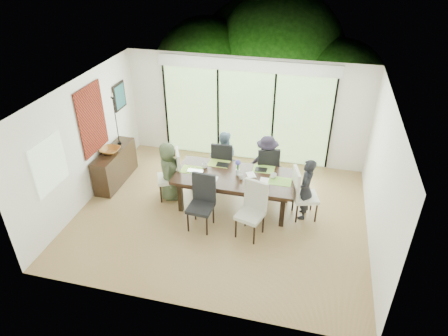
% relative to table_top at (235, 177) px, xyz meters
% --- Properties ---
extents(floor, '(6.00, 5.00, 0.01)m').
position_rel_table_top_xyz_m(floor, '(-0.21, -0.35, -0.76)').
color(floor, brown).
rests_on(floor, ground).
extents(ceiling, '(6.00, 5.00, 0.01)m').
position_rel_table_top_xyz_m(ceiling, '(-0.21, -0.35, 1.95)').
color(ceiling, white).
rests_on(ceiling, wall_back).
extents(wall_back, '(6.00, 0.02, 2.70)m').
position_rel_table_top_xyz_m(wall_back, '(-0.21, 2.16, 0.59)').
color(wall_back, white).
rests_on(wall_back, floor).
extents(wall_front, '(6.00, 0.02, 2.70)m').
position_rel_table_top_xyz_m(wall_front, '(-0.21, -2.86, 0.59)').
color(wall_front, white).
rests_on(wall_front, floor).
extents(wall_left, '(0.02, 5.00, 2.70)m').
position_rel_table_top_xyz_m(wall_left, '(-3.22, -0.35, 0.59)').
color(wall_left, silver).
rests_on(wall_left, floor).
extents(wall_right, '(0.02, 5.00, 2.70)m').
position_rel_table_top_xyz_m(wall_right, '(2.80, -0.35, 0.59)').
color(wall_right, beige).
rests_on(wall_right, floor).
extents(glass_doors, '(4.20, 0.02, 2.30)m').
position_rel_table_top_xyz_m(glass_doors, '(-0.21, 2.12, 0.44)').
color(glass_doors, '#598C3F').
rests_on(glass_doors, wall_back).
extents(blinds_header, '(4.40, 0.06, 0.28)m').
position_rel_table_top_xyz_m(blinds_header, '(-0.21, 2.11, 1.74)').
color(blinds_header, white).
rests_on(blinds_header, wall_back).
extents(mullion_a, '(0.05, 0.04, 2.30)m').
position_rel_table_top_xyz_m(mullion_a, '(-2.31, 2.11, 0.44)').
color(mullion_a, black).
rests_on(mullion_a, wall_back).
extents(mullion_b, '(0.05, 0.04, 2.30)m').
position_rel_table_top_xyz_m(mullion_b, '(-0.91, 2.11, 0.44)').
color(mullion_b, black).
rests_on(mullion_b, wall_back).
extents(mullion_c, '(0.05, 0.04, 2.30)m').
position_rel_table_top_xyz_m(mullion_c, '(0.49, 2.11, 0.44)').
color(mullion_c, black).
rests_on(mullion_c, wall_back).
extents(mullion_d, '(0.05, 0.04, 2.30)m').
position_rel_table_top_xyz_m(mullion_d, '(1.89, 2.11, 0.44)').
color(mullion_d, black).
rests_on(mullion_d, wall_back).
extents(side_window, '(0.02, 0.90, 1.00)m').
position_rel_table_top_xyz_m(side_window, '(-3.18, -1.55, 0.74)').
color(side_window, '#8CAD7F').
rests_on(side_window, wall_left).
extents(deck, '(6.00, 1.80, 0.10)m').
position_rel_table_top_xyz_m(deck, '(-0.21, 3.05, -0.81)').
color(deck, brown).
rests_on(deck, ground).
extents(rail_top, '(6.00, 0.08, 0.06)m').
position_rel_table_top_xyz_m(rail_top, '(-0.21, 3.85, -0.21)').
color(rail_top, brown).
rests_on(rail_top, deck).
extents(foliage_left, '(3.20, 3.20, 3.20)m').
position_rel_table_top_xyz_m(foliage_left, '(-2.01, 4.85, 0.68)').
color(foliage_left, '#14380F').
rests_on(foliage_left, ground).
extents(foliage_mid, '(4.00, 4.00, 4.00)m').
position_rel_table_top_xyz_m(foliage_mid, '(0.19, 5.45, 1.04)').
color(foliage_mid, '#14380F').
rests_on(foliage_mid, ground).
extents(foliage_right, '(2.80, 2.80, 2.80)m').
position_rel_table_top_xyz_m(foliage_right, '(1.99, 4.65, 0.50)').
color(foliage_right, '#14380F').
rests_on(foliage_right, ground).
extents(foliage_far, '(3.60, 3.60, 3.60)m').
position_rel_table_top_xyz_m(foliage_far, '(-0.81, 6.15, 0.86)').
color(foliage_far, '#14380F').
rests_on(foliage_far, ground).
extents(table_top, '(2.52, 1.15, 0.06)m').
position_rel_table_top_xyz_m(table_top, '(0.00, 0.00, 0.00)').
color(table_top, black).
rests_on(table_top, floor).
extents(table_apron, '(2.31, 0.94, 0.10)m').
position_rel_table_top_xyz_m(table_apron, '(0.00, 0.00, -0.09)').
color(table_apron, black).
rests_on(table_apron, floor).
extents(table_leg_fl, '(0.09, 0.09, 0.72)m').
position_rel_table_top_xyz_m(table_leg_fl, '(-1.08, -0.43, -0.39)').
color(table_leg_fl, black).
rests_on(table_leg_fl, floor).
extents(table_leg_fr, '(0.09, 0.09, 0.72)m').
position_rel_table_top_xyz_m(table_leg_fr, '(1.08, -0.43, -0.39)').
color(table_leg_fr, black).
rests_on(table_leg_fr, floor).
extents(table_leg_bl, '(0.09, 0.09, 0.72)m').
position_rel_table_top_xyz_m(table_leg_bl, '(-1.08, 0.43, -0.39)').
color(table_leg_bl, black).
rests_on(table_leg_bl, floor).
extents(table_leg_br, '(0.09, 0.09, 0.72)m').
position_rel_table_top_xyz_m(table_leg_br, '(1.08, 0.43, -0.39)').
color(table_leg_br, black).
rests_on(table_leg_br, floor).
extents(chair_left_end, '(0.64, 0.64, 1.15)m').
position_rel_table_top_xyz_m(chair_left_end, '(-1.50, 0.00, -0.18)').
color(chair_left_end, white).
rests_on(chair_left_end, floor).
extents(chair_right_end, '(0.60, 0.60, 1.15)m').
position_rel_table_top_xyz_m(chair_right_end, '(1.50, 0.00, -0.18)').
color(chair_right_end, silver).
rests_on(chair_right_end, floor).
extents(chair_far_left, '(0.50, 0.50, 1.15)m').
position_rel_table_top_xyz_m(chair_far_left, '(-0.45, 0.85, -0.18)').
color(chair_far_left, black).
rests_on(chair_far_left, floor).
extents(chair_far_right, '(0.60, 0.60, 1.15)m').
position_rel_table_top_xyz_m(chair_far_right, '(0.55, 0.85, -0.18)').
color(chair_far_right, black).
rests_on(chair_far_right, floor).
extents(chair_near_left, '(0.51, 0.51, 1.15)m').
position_rel_table_top_xyz_m(chair_near_left, '(-0.50, -0.87, -0.18)').
color(chair_near_left, black).
rests_on(chair_near_left, floor).
extents(chair_near_right, '(0.60, 0.60, 1.15)m').
position_rel_table_top_xyz_m(chair_near_right, '(0.50, -0.87, -0.18)').
color(chair_near_right, beige).
rests_on(chair_near_right, floor).
extents(person_left_end, '(0.54, 0.71, 1.35)m').
position_rel_table_top_xyz_m(person_left_end, '(-1.48, 0.00, -0.08)').
color(person_left_end, '#465337').
rests_on(person_left_end, floor).
extents(person_right_end, '(0.43, 0.65, 1.35)m').
position_rel_table_top_xyz_m(person_right_end, '(1.48, 0.00, -0.08)').
color(person_right_end, black).
rests_on(person_right_end, floor).
extents(person_far_left, '(0.70, 0.51, 1.35)m').
position_rel_table_top_xyz_m(person_far_left, '(-0.45, 0.83, -0.08)').
color(person_far_left, '#6F8BA1').
rests_on(person_far_left, floor).
extents(person_far_right, '(0.65, 0.42, 1.35)m').
position_rel_table_top_xyz_m(person_far_right, '(0.55, 0.83, -0.08)').
color(person_far_right, black).
rests_on(person_far_right, floor).
extents(placemat_left, '(0.46, 0.34, 0.01)m').
position_rel_table_top_xyz_m(placemat_left, '(-0.95, 0.00, 0.03)').
color(placemat_left, olive).
rests_on(placemat_left, table_top).
extents(placemat_right, '(0.46, 0.34, 0.01)m').
position_rel_table_top_xyz_m(placemat_right, '(0.95, 0.00, 0.03)').
color(placemat_right, '#74AB3D').
rests_on(placemat_right, table_top).
extents(placemat_far_l, '(0.46, 0.34, 0.01)m').
position_rel_table_top_xyz_m(placemat_far_l, '(-0.45, 0.40, 0.03)').
color(placemat_far_l, '#9AB641').
rests_on(placemat_far_l, table_top).
extents(placemat_far_r, '(0.46, 0.34, 0.01)m').
position_rel_table_top_xyz_m(placemat_far_r, '(0.55, 0.40, 0.03)').
color(placemat_far_r, '#81B741').
rests_on(placemat_far_r, table_top).
extents(placemat_paper, '(0.46, 0.34, 0.01)m').
position_rel_table_top_xyz_m(placemat_paper, '(-0.55, -0.30, 0.03)').
color(placemat_paper, white).
rests_on(placemat_paper, table_top).
extents(tablet_far_l, '(0.27, 0.19, 0.01)m').
position_rel_table_top_xyz_m(tablet_far_l, '(-0.35, 0.35, 0.04)').
color(tablet_far_l, black).
rests_on(tablet_far_l, table_top).
extents(tablet_far_r, '(0.25, 0.18, 0.01)m').
position_rel_table_top_xyz_m(tablet_far_r, '(0.50, 0.35, 0.04)').
color(tablet_far_r, black).
rests_on(tablet_far_r, table_top).
extents(papers, '(0.31, 0.23, 0.00)m').
position_rel_table_top_xyz_m(papers, '(0.70, -0.05, 0.03)').
color(papers, white).
rests_on(papers, table_top).
extents(platter_base, '(0.27, 0.27, 0.03)m').
position_rel_table_top_xyz_m(platter_base, '(-0.55, -0.30, 0.05)').
color(platter_base, white).
rests_on(platter_base, table_top).
extents(platter_snacks, '(0.21, 0.21, 0.01)m').
position_rel_table_top_xyz_m(platter_snacks, '(-0.55, -0.30, 0.07)').
color(platter_snacks, orange).
rests_on(platter_snacks, table_top).
extents(vase, '(0.08, 0.08, 0.13)m').
position_rel_table_top_xyz_m(vase, '(0.05, 0.05, 0.09)').
color(vase, silver).
rests_on(vase, table_top).
extents(hyacinth_stems, '(0.04, 0.04, 0.17)m').
position_rel_table_top_xyz_m(hyacinth_stems, '(0.05, 0.05, 0.22)').
color(hyacinth_stems, '#337226').
rests_on(hyacinth_stems, table_top).
extents(hyacinth_blooms, '(0.12, 0.12, 0.12)m').
position_rel_table_top_xyz_m(hyacinth_blooms, '(0.05, 0.05, 0.33)').
color(hyacinth_blooms, '#4E4ABB').
rests_on(hyacinth_blooms, table_top).
extents(laptop, '(0.36, 0.24, 0.03)m').
position_rel_table_top_xyz_m(laptop, '(-0.85, -0.10, 0.05)').
color(laptop, silver).
rests_on(laptop, table_top).
extents(cup_a, '(0.17, 0.17, 0.10)m').
position_rel_table_top_xyz_m(cup_a, '(-0.70, 0.15, 0.08)').
color(cup_a, white).
rests_on(cup_a, table_top).
extents(cup_b, '(0.14, 0.14, 0.10)m').
position_rel_table_top_xyz_m(cup_b, '(0.15, -0.10, 0.08)').
color(cup_b, white).
rests_on(cup_b, table_top).
extents(cup_c, '(0.18, 0.18, 0.10)m').
position_rel_table_top_xyz_m(cup_c, '(0.80, 0.10, 0.08)').
color(cup_c, white).
rests_on(cup_c, table_top).
extents(book, '(0.26, 0.29, 0.02)m').
position_rel_table_top_xyz_m(book, '(0.25, 0.05, 0.04)').
color(book, white).
rests_on(book, table_top).
extents(sideboard, '(0.41, 1.47, 0.83)m').
position_rel_table_top_xyz_m(sideboard, '(-2.97, 0.31, -0.34)').
color(sideboard, black).
rests_on(sideboard, floor).
extents(bowl, '(0.44, 0.44, 0.11)m').
position_rel_table_top_xyz_m(bowl, '(-2.97, 0.21, 0.13)').
color(bowl, '#90571F').
rests_on(bowl, sideboard).
extents(candlestick_base, '(0.09, 0.09, 0.04)m').
position_rel_table_top_xyz_m(candlestick_base, '(-2.97, 0.66, 0.09)').
color(candlestick_base, black).
rests_on(candlestick_base, sideboard).
extents(candlestick_shaft, '(0.02, 0.02, 1.15)m').
position_rel_table_top_xyz_m(candlestick_shaft, '(-2.97, 0.66, 0.67)').
color(candlestick_shaft, black).
rests_on(candlestick_shaft, sideboard).
extents(candlestick_pan, '(0.09, 0.09, 0.03)m').
position_rel_table_top_xyz_m(candlestick_pan, '(-2.97, 0.66, 1.24)').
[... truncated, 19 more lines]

